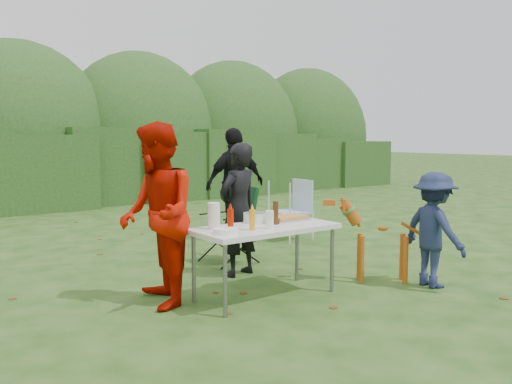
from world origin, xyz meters
TOP-DOWN VIEW (x-y plane):
  - ground at (0.00, 0.00)m, footprint 80.00×80.00m
  - hedge_row at (0.00, 8.00)m, footprint 22.00×1.40m
  - shrub_backdrop at (0.00, 9.60)m, footprint 20.00×2.60m
  - folding_table at (-0.04, -0.29)m, footprint 1.50×0.70m
  - person_cook at (0.25, 0.59)m, footprint 0.64×0.49m
  - person_red_jacket at (-1.04, 0.12)m, footprint 0.89×1.02m
  - person_black_puffy at (1.48, 2.42)m, footprint 1.05×0.46m
  - child at (1.68, -1.09)m, footprint 0.60×0.88m
  - dog at (1.39, -0.62)m, footprint 1.00×0.92m
  - camping_chair at (0.51, 1.19)m, footprint 0.63×0.63m
  - lawn_chair at (2.21, 1.93)m, footprint 0.61×0.61m
  - food_tray at (0.37, -0.15)m, footprint 0.45×0.30m
  - focaccia_bread at (0.37, -0.15)m, footprint 0.40×0.26m
  - mustard_bottle at (-0.29, -0.40)m, footprint 0.06×0.06m
  - ketchup_bottle at (-0.50, -0.34)m, footprint 0.06×0.06m
  - beer_bottle at (0.11, -0.28)m, footprint 0.06×0.06m
  - paper_towel_roll at (-0.55, -0.13)m, footprint 0.12×0.12m
  - cup_stack at (-0.10, -0.45)m, footprint 0.08×0.08m
  - pasta_bowl at (0.03, -0.04)m, footprint 0.26×0.26m
  - plate_stack at (-0.60, -0.40)m, footprint 0.24×0.24m

SIDE VIEW (x-z plane):
  - ground at x=0.00m, z-range 0.00..0.00m
  - dog at x=1.39m, z-range 0.00..0.92m
  - lawn_chair at x=2.21m, z-range 0.00..0.96m
  - camping_chair at x=0.51m, z-range 0.00..1.00m
  - child at x=1.68m, z-range 0.00..1.26m
  - folding_table at x=-0.04m, z-range 0.32..1.06m
  - food_tray at x=0.37m, z-range 0.74..0.76m
  - plate_stack at x=-0.60m, z-range 0.74..0.79m
  - focaccia_bread at x=0.37m, z-range 0.76..0.80m
  - person_cook at x=0.25m, z-range 0.00..1.57m
  - pasta_bowl at x=0.03m, z-range 0.74..0.84m
  - cup_stack at x=-0.10m, z-range 0.74..0.92m
  - mustard_bottle at x=-0.29m, z-range 0.74..0.94m
  - hedge_row at x=0.00m, z-range 0.00..1.70m
  - ketchup_bottle at x=-0.50m, z-range 0.74..0.96m
  - beer_bottle at x=0.11m, z-range 0.74..0.98m
  - paper_towel_roll at x=-0.55m, z-range 0.74..1.00m
  - person_black_puffy at x=1.48m, z-range 0.00..1.78m
  - person_red_jacket at x=-1.04m, z-range 0.00..1.79m
  - shrub_backdrop at x=0.00m, z-range 0.00..3.20m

